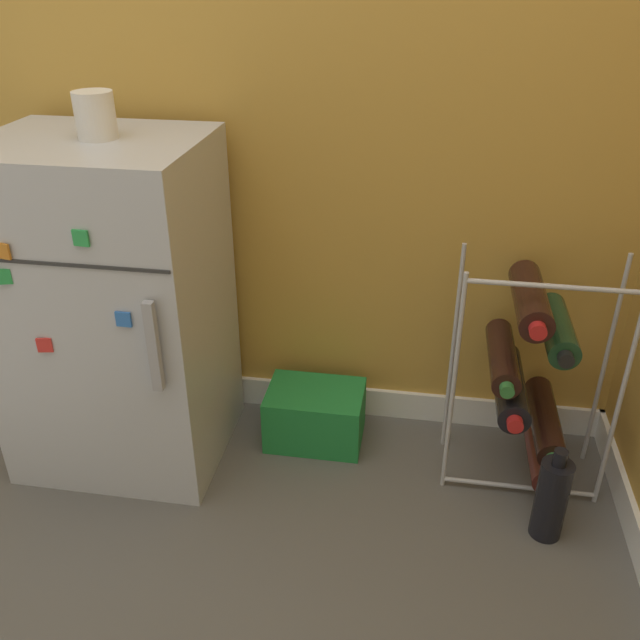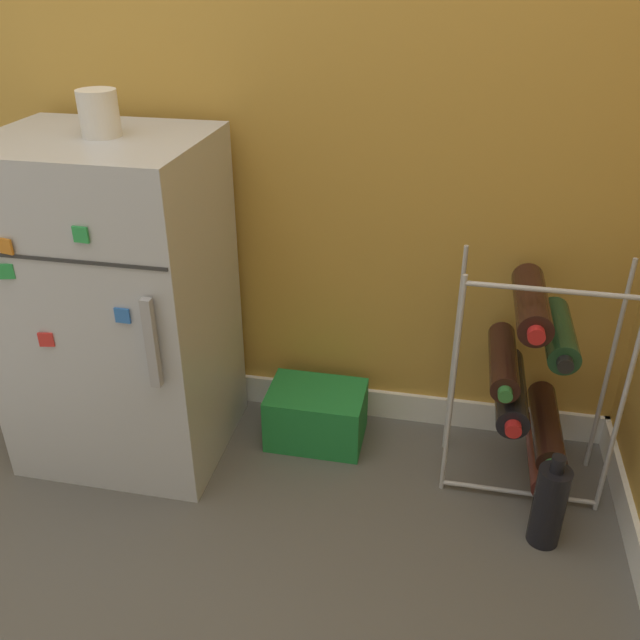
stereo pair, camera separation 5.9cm
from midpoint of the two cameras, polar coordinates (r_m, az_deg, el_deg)
ground_plane at (r=1.78m, az=-4.80°, el=-16.74°), size 14.00×14.00×0.00m
mini_fridge at (r=1.86m, az=-15.80°, el=1.21°), size 0.53×0.47×0.89m
wine_rack at (r=1.80m, az=18.31°, el=-4.91°), size 0.40×0.33×0.63m
soda_box at (r=1.98m, az=0.56°, el=-7.99°), size 0.27×0.19×0.16m
fridge_top_cup at (r=1.69m, az=-17.13°, el=16.30°), size 0.09×0.09×0.11m
loose_bottle_floor at (r=1.76m, az=19.69°, el=-14.46°), size 0.08×0.08×0.26m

